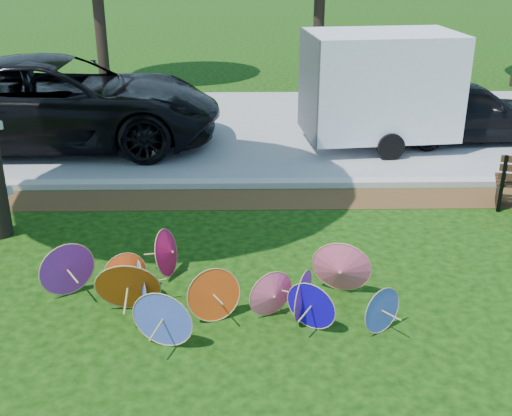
{
  "coord_description": "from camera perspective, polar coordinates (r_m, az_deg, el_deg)",
  "views": [
    {
      "loc": [
        0.35,
        -6.56,
        4.55
      ],
      "look_at": [
        0.5,
        2.0,
        0.9
      ],
      "focal_mm": 45.0,
      "sensor_mm": 36.0,
      "label": 1
    }
  ],
  "objects": [
    {
      "name": "ground",
      "position": [
        7.99,
        -3.4,
        -11.67
      ],
      "size": [
        90.0,
        90.0,
        0.0
      ],
      "primitive_type": "plane",
      "color": "black",
      "rests_on": "ground"
    },
    {
      "name": "mulch_strip",
      "position": [
        11.96,
        -2.61,
        0.74
      ],
      "size": [
        90.0,
        1.0,
        0.01
      ],
      "primitive_type": "cube",
      "color": "#472D16",
      "rests_on": "ground"
    },
    {
      "name": "curb",
      "position": [
        12.59,
        -2.54,
        2.19
      ],
      "size": [
        90.0,
        0.3,
        0.12
      ],
      "primitive_type": "cube",
      "color": "#B7B5AD",
      "rests_on": "ground"
    },
    {
      "name": "street",
      "position": [
        16.55,
        -2.2,
        7.15
      ],
      "size": [
        90.0,
        8.0,
        0.01
      ],
      "primitive_type": "cube",
      "color": "gray",
      "rests_on": "ground"
    },
    {
      "name": "parasol_pile",
      "position": [
        8.41,
        -4.28,
        -6.81
      ],
      "size": [
        4.74,
        2.31,
        0.85
      ],
      "color": "#4A60DE",
      "rests_on": "ground"
    },
    {
      "name": "black_van",
      "position": [
        15.59,
        -16.97,
        9.01
      ],
      "size": [
        7.37,
        3.5,
        2.03
      ],
      "primitive_type": "imported",
      "rotation": [
        0.0,
        0.0,
        1.59
      ],
      "color": "black",
      "rests_on": "ground"
    },
    {
      "name": "dark_pickup",
      "position": [
        16.12,
        18.1,
        8.22
      ],
      "size": [
        4.37,
        2.08,
        1.44
      ],
      "primitive_type": "imported",
      "rotation": [
        0.0,
        0.0,
        1.66
      ],
      "color": "black",
      "rests_on": "ground"
    },
    {
      "name": "cargo_trailer",
      "position": [
        15.02,
        10.98,
        10.76
      ],
      "size": [
        3.48,
        2.42,
        2.89
      ],
      "primitive_type": "cube",
      "rotation": [
        0.0,
        0.0,
        0.11
      ],
      "color": "white",
      "rests_on": "ground"
    }
  ]
}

